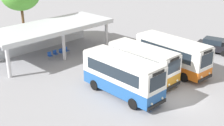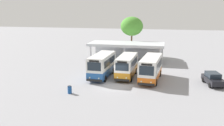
{
  "view_description": "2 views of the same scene",
  "coord_description": "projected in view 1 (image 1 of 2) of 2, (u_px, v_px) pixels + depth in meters",
  "views": [
    {
      "loc": [
        -19.28,
        -11.02,
        11.83
      ],
      "look_at": [
        -1.33,
        6.41,
        1.76
      ],
      "focal_mm": 48.32,
      "sensor_mm": 36.0,
      "label": 1
    },
    {
      "loc": [
        6.19,
        -29.69,
        9.79
      ],
      "look_at": [
        -1.53,
        5.57,
        1.78
      ],
      "focal_mm": 39.66,
      "sensor_mm": 36.0,
      "label": 2
    }
  ],
  "objects": [
    {
      "name": "ground_plane",
      "position": [
        180.0,
        99.0,
        24.37
      ],
      "size": [
        180.0,
        180.0,
        0.0
      ],
      "primitive_type": "plane",
      "color": "#939399"
    },
    {
      "name": "city_bus_nearest_orange",
      "position": [
        122.0,
        74.0,
        24.47
      ],
      "size": [
        2.59,
        7.42,
        3.33
      ],
      "color": "black",
      "rests_on": "ground"
    },
    {
      "name": "city_bus_second_in_row",
      "position": [
        143.0,
        62.0,
        27.26
      ],
      "size": [
        2.44,
        6.91,
        3.15
      ],
      "color": "black",
      "rests_on": "ground"
    },
    {
      "name": "city_bus_middle_cream",
      "position": [
        172.0,
        54.0,
        29.05
      ],
      "size": [
        2.86,
        7.8,
        3.26
      ],
      "color": "black",
      "rests_on": "ground"
    },
    {
      "name": "parked_car_flank",
      "position": [
        214.0,
        45.0,
        34.51
      ],
      "size": [
        2.53,
        4.29,
        1.62
      ],
      "color": "black",
      "rests_on": "ground"
    },
    {
      "name": "terminal_canopy",
      "position": [
        47.0,
        31.0,
        33.54
      ],
      "size": [
        14.09,
        5.71,
        3.4
      ],
      "color": "silver",
      "rests_on": "ground"
    },
    {
      "name": "waiting_chair_end_by_column",
      "position": [
        50.0,
        55.0,
        32.4
      ],
      "size": [
        0.46,
        0.46,
        0.86
      ],
      "color": "slate",
      "rests_on": "ground"
    },
    {
      "name": "waiting_chair_second_from_end",
      "position": [
        55.0,
        53.0,
        32.93
      ],
      "size": [
        0.46,
        0.46,
        0.86
      ],
      "color": "slate",
      "rests_on": "ground"
    },
    {
      "name": "waiting_chair_middle_seat",
      "position": [
        61.0,
        52.0,
        33.38
      ],
      "size": [
        0.46,
        0.46,
        0.86
      ],
      "color": "slate",
      "rests_on": "ground"
    },
    {
      "name": "waiting_chair_fourth_seat",
      "position": [
        66.0,
        50.0,
        33.92
      ],
      "size": [
        0.46,
        0.46,
        0.86
      ],
      "color": "slate",
      "rests_on": "ground"
    }
  ]
}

